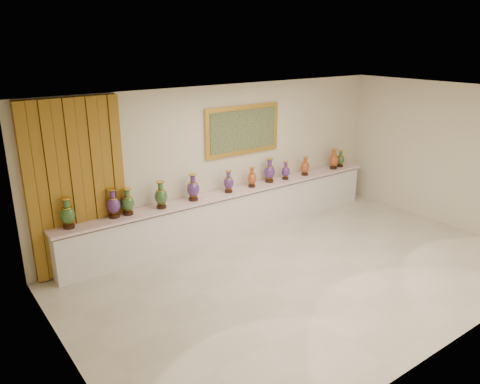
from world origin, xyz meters
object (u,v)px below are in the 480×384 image
object	(u,v)px
counter	(232,212)
vase_0	(68,215)
vase_1	(113,205)
vase_2	(128,203)

from	to	relation	value
counter	vase_0	xyz separation A→B (m)	(-3.27, 0.00, 0.70)
counter	vase_0	distance (m)	3.35
vase_0	vase_1	xyz separation A→B (m)	(0.78, 0.01, 0.00)
counter	vase_1	world-z (taller)	vase_1
vase_0	vase_1	size ratio (longest dim) A/B	1.00
counter	vase_2	bearing A→B (deg)	-179.96
vase_0	vase_1	world-z (taller)	same
vase_0	vase_1	distance (m)	0.78
vase_0	vase_2	bearing A→B (deg)	-0.10
vase_1	vase_0	bearing A→B (deg)	-179.34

